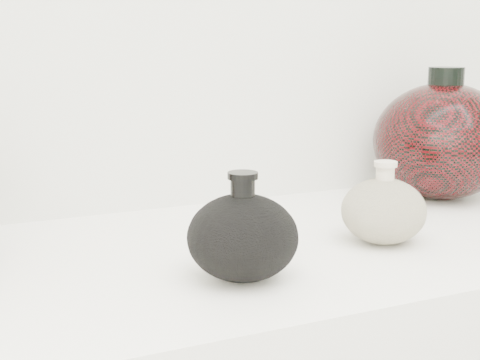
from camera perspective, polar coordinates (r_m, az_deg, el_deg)
name	(u,v)px	position (r m, az deg, el deg)	size (l,w,h in m)	color
black_gourd_vase	(243,236)	(0.77, 0.23, -4.83)	(0.17, 0.17, 0.13)	black
cream_gourd_vase	(383,210)	(0.93, 12.15, -2.53)	(0.14, 0.14, 0.11)	beige
right_round_pot	(442,140)	(1.21, 16.87, 3.25)	(0.26, 0.26, 0.23)	black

